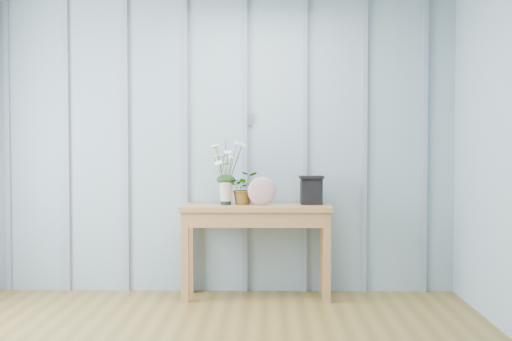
{
  "coord_description": "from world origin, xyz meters",
  "views": [
    {
      "loc": [
        0.45,
        -3.72,
        1.25
      ],
      "look_at": [
        0.35,
        1.94,
        1.03
      ],
      "focal_mm": 50.0,
      "sensor_mm": 36.0,
      "label": 1
    }
  ],
  "objects_px": {
    "felt_disc_vessel": "(262,191)",
    "daisy_vase": "(226,164)",
    "carved_box": "(311,190)",
    "sideboard": "(256,219)"
  },
  "relations": [
    {
      "from": "carved_box",
      "to": "sideboard",
      "type": "bearing_deg",
      "value": -173.34
    },
    {
      "from": "felt_disc_vessel",
      "to": "daisy_vase",
      "type": "bearing_deg",
      "value": 168.6
    },
    {
      "from": "carved_box",
      "to": "daisy_vase",
      "type": "bearing_deg",
      "value": -176.8
    },
    {
      "from": "sideboard",
      "to": "felt_disc_vessel",
      "type": "xyz_separation_m",
      "value": [
        0.05,
        -0.02,
        0.23
      ]
    },
    {
      "from": "sideboard",
      "to": "daisy_vase",
      "type": "height_order",
      "value": "daisy_vase"
    },
    {
      "from": "felt_disc_vessel",
      "to": "carved_box",
      "type": "bearing_deg",
      "value": 6.94
    },
    {
      "from": "felt_disc_vessel",
      "to": "carved_box",
      "type": "xyz_separation_m",
      "value": [
        0.4,
        0.08,
        0.0
      ]
    },
    {
      "from": "sideboard",
      "to": "carved_box",
      "type": "height_order",
      "value": "carved_box"
    },
    {
      "from": "sideboard",
      "to": "carved_box",
      "type": "relative_size",
      "value": 5.16
    },
    {
      "from": "felt_disc_vessel",
      "to": "carved_box",
      "type": "distance_m",
      "value": 0.41
    }
  ]
}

